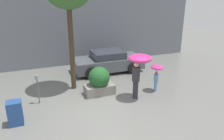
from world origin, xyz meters
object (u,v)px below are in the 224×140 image
at_px(newspaper_box, 15,113).
at_px(parked_car_near, 108,62).
at_px(person_adult, 139,64).
at_px(parking_meter, 37,83).
at_px(planter_box, 99,81).
at_px(person_child, 157,71).

bearing_deg(newspaper_box, parked_car_near, 39.26).
height_order(person_adult, parking_meter, person_adult).
height_order(planter_box, newspaper_box, planter_box).
xyz_separation_m(person_adult, person_child, (1.16, 0.35, -0.60)).
bearing_deg(newspaper_box, planter_box, 20.02).
relative_size(parked_car_near, parking_meter, 3.18).
bearing_deg(person_adult, parking_meter, -171.58).
bearing_deg(newspaper_box, person_child, 5.76).
bearing_deg(person_adult, parked_car_near, 112.75).
distance_m(person_adult, person_child, 1.35).
xyz_separation_m(planter_box, person_child, (2.63, -0.68, 0.37)).
bearing_deg(parked_car_near, person_adult, -179.44).
bearing_deg(parking_meter, planter_box, -0.93).
bearing_deg(newspaper_box, parking_meter, 56.68).
height_order(planter_box, parking_meter, planter_box).
bearing_deg(person_adult, planter_box, 167.88).
distance_m(person_adult, newspaper_box, 5.18).
distance_m(planter_box, parking_meter, 2.71).
bearing_deg(newspaper_box, person_adult, 3.11).
relative_size(person_child, parked_car_near, 0.31).
relative_size(person_adult, person_child, 1.58).
bearing_deg(planter_box, person_child, -14.43).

